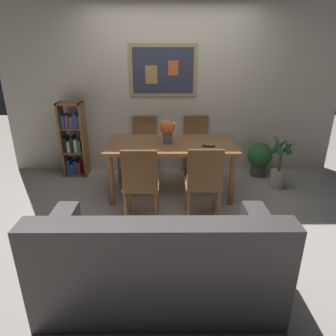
% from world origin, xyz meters
% --- Properties ---
extents(ground_plane, '(12.00, 12.00, 0.00)m').
position_xyz_m(ground_plane, '(0.00, 0.00, 0.00)').
color(ground_plane, '#B7B2A8').
extents(wall_back_with_painting, '(5.20, 0.14, 2.60)m').
position_xyz_m(wall_back_with_painting, '(-0.00, 1.45, 1.30)').
color(wall_back_with_painting, beige).
rests_on(wall_back_with_painting, ground_plane).
extents(dining_table, '(1.68, 0.88, 0.72)m').
position_xyz_m(dining_table, '(-0.02, 0.51, 0.64)').
color(dining_table, brown).
rests_on(dining_table, ground_plane).
extents(dining_chair_near_right, '(0.40, 0.41, 0.91)m').
position_xyz_m(dining_chair_near_right, '(0.33, -0.25, 0.54)').
color(dining_chair_near_right, brown).
rests_on(dining_chair_near_right, ground_plane).
extents(dining_chair_near_left, '(0.40, 0.41, 0.91)m').
position_xyz_m(dining_chair_near_left, '(-0.37, -0.28, 0.54)').
color(dining_chair_near_left, brown).
rests_on(dining_chair_near_left, ground_plane).
extents(dining_chair_far_left, '(0.40, 0.41, 0.91)m').
position_xyz_m(dining_chair_far_left, '(-0.43, 1.27, 0.54)').
color(dining_chair_far_left, brown).
rests_on(dining_chair_far_left, ground_plane).
extents(dining_chair_far_right, '(0.40, 0.41, 0.91)m').
position_xyz_m(dining_chair_far_right, '(0.38, 1.26, 0.54)').
color(dining_chair_far_right, brown).
rests_on(dining_chair_far_right, ground_plane).
extents(leather_couch, '(1.80, 0.84, 0.84)m').
position_xyz_m(leather_couch, '(-0.14, -1.39, 0.31)').
color(leather_couch, '#514C4C').
rests_on(leather_couch, ground_plane).
extents(bookshelf, '(0.36, 0.28, 1.15)m').
position_xyz_m(bookshelf, '(-1.53, 1.19, 0.56)').
color(bookshelf, brown).
rests_on(bookshelf, ground_plane).
extents(potted_ivy, '(0.38, 0.38, 0.62)m').
position_xyz_m(potted_ivy, '(1.39, 1.12, 0.30)').
color(potted_ivy, '#4C4742').
rests_on(potted_ivy, ground_plane).
extents(potted_palm, '(0.31, 0.32, 0.80)m').
position_xyz_m(potted_palm, '(1.54, 0.68, 0.32)').
color(potted_palm, '#B2ADA3').
rests_on(potted_palm, ground_plane).
extents(flower_vase, '(0.22, 0.21, 0.32)m').
position_xyz_m(flower_vase, '(-0.07, 0.51, 0.92)').
color(flower_vase, slate).
rests_on(flower_vase, dining_table).
extents(tv_remote, '(0.16, 0.08, 0.02)m').
position_xyz_m(tv_remote, '(0.46, 0.34, 0.73)').
color(tv_remote, black).
rests_on(tv_remote, dining_table).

